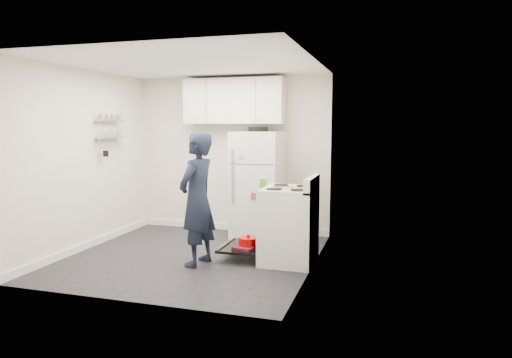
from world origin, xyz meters
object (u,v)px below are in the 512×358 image
(electric_range, at_px, (288,226))
(person, at_px, (197,199))
(open_oven_door, at_px, (246,245))
(refrigerator, at_px, (258,185))

(electric_range, xyz_separation_m, person, (-1.05, -0.44, 0.36))
(open_oven_door, bearing_deg, refrigerator, 98.28)
(open_oven_door, distance_m, refrigerator, 1.30)
(open_oven_door, height_order, refrigerator, refrigerator)
(open_oven_door, distance_m, person, 0.91)
(refrigerator, distance_m, person, 1.57)
(electric_range, height_order, open_oven_door, electric_range)
(person, bearing_deg, electric_range, 121.55)
(refrigerator, bearing_deg, electric_range, -56.65)
(electric_range, bearing_deg, open_oven_door, -177.76)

